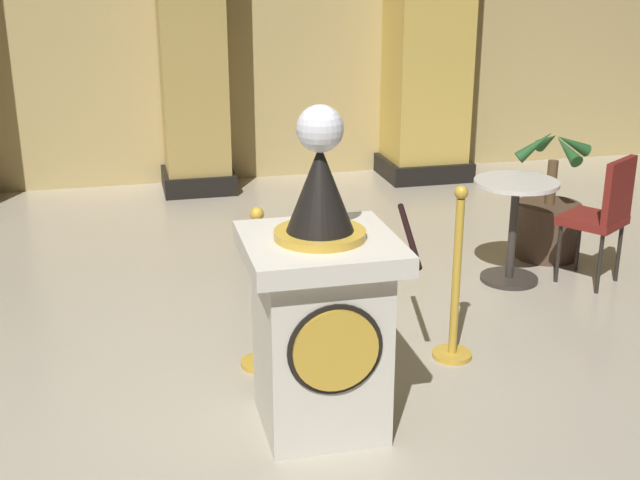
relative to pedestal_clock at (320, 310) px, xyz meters
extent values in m
plane|color=#B2A893|center=(-0.16, -0.19, -0.64)|extent=(12.45, 12.45, 0.00)
cube|color=silver|center=(0.00, 0.01, -0.18)|extent=(0.60, 0.60, 0.92)
cube|color=silver|center=(0.00, 0.01, 0.33)|extent=(0.75, 0.75, 0.10)
cylinder|color=gold|center=(0.00, -0.31, -0.07)|extent=(0.41, 0.03, 0.41)
cylinder|color=black|center=(0.00, -0.30, -0.07)|extent=(0.46, 0.01, 0.46)
cylinder|color=gold|center=(0.00, 0.01, 0.40)|extent=(0.45, 0.45, 0.04)
cone|color=black|center=(0.00, 0.01, 0.63)|extent=(0.33, 0.33, 0.42)
cylinder|color=gold|center=(0.00, 0.01, 0.83)|extent=(0.03, 0.03, 0.06)
sphere|color=silver|center=(0.00, 0.01, 0.91)|extent=(0.22, 0.22, 0.22)
cylinder|color=gold|center=(0.95, 0.54, -0.63)|extent=(0.24, 0.24, 0.03)
cylinder|color=gold|center=(0.95, 0.54, -0.14)|extent=(0.05, 0.05, 1.00)
sphere|color=gold|center=(0.95, 0.54, 0.40)|extent=(0.08, 0.08, 0.08)
cylinder|color=gold|center=(-0.19, 0.71, -0.63)|extent=(0.24, 0.24, 0.03)
cylinder|color=gold|center=(-0.19, 0.71, -0.19)|extent=(0.05, 0.05, 0.90)
sphere|color=gold|center=(-0.19, 0.71, 0.30)|extent=(0.08, 0.08, 0.08)
cylinder|color=black|center=(0.67, 0.58, 0.15)|extent=(0.12, 0.59, 0.21)
cylinder|color=black|center=(0.09, 0.67, 0.15)|extent=(0.12, 0.59, 0.21)
sphere|color=black|center=(0.38, 0.62, 0.06)|extent=(0.04, 0.04, 0.04)
cube|color=black|center=(2.28, 4.69, -0.54)|extent=(0.89, 0.89, 0.20)
cube|color=gold|center=(2.28, 4.69, 1.21)|extent=(0.78, 0.78, 3.70)
cube|color=black|center=(-0.16, 4.69, -0.54)|extent=(0.72, 0.72, 0.20)
cube|color=tan|center=(-0.16, 4.69, 1.21)|extent=(0.63, 0.63, 3.70)
cylinder|color=#4C3828|center=(2.36, 2.03, -0.42)|extent=(0.51, 0.51, 0.44)
cylinder|color=brown|center=(2.36, 2.03, -0.03)|extent=(0.08, 0.08, 0.35)
cone|color=#265928|center=(2.52, 2.04, 0.27)|extent=(0.34, 0.14, 0.23)
cone|color=#265928|center=(2.38, 2.19, 0.27)|extent=(0.13, 0.33, 0.25)
cone|color=#265928|center=(2.21, 2.05, 0.27)|extent=(0.32, 0.15, 0.28)
cone|color=#265928|center=(2.38, 1.87, 0.27)|extent=(0.12, 0.33, 0.23)
cylinder|color=#332D28|center=(1.84, 1.60, -0.63)|extent=(0.43, 0.43, 0.03)
cylinder|color=#332D28|center=(1.84, 1.60, -0.26)|extent=(0.06, 0.06, 0.76)
cylinder|color=silver|center=(1.84, 1.60, 0.11)|extent=(0.61, 0.61, 0.03)
cylinder|color=black|center=(2.44, 1.68, -0.42)|extent=(0.03, 0.03, 0.45)
cylinder|color=black|center=(2.17, 1.50, -0.42)|extent=(0.03, 0.03, 0.45)
cylinder|color=black|center=(2.61, 1.41, -0.42)|extent=(0.03, 0.03, 0.45)
cylinder|color=black|center=(2.35, 1.23, -0.42)|extent=(0.03, 0.03, 0.45)
cube|color=maroon|center=(2.39, 1.45, -0.16)|extent=(0.55, 0.55, 0.06)
cube|color=maroon|center=(2.49, 1.31, 0.09)|extent=(0.36, 0.26, 0.45)
camera|label=1|loc=(-0.89, -3.68, 1.69)|focal=46.67mm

